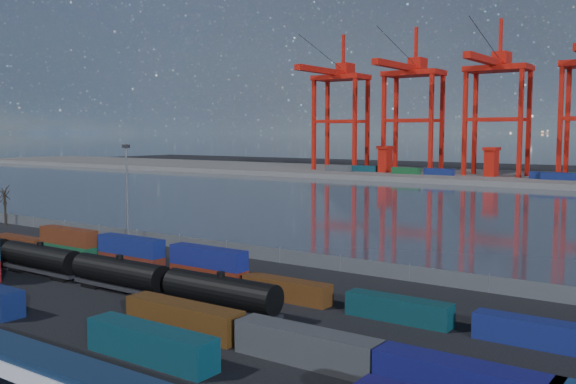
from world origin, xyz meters
The scene contains 12 objects.
ground centered at (0.00, 0.00, 0.00)m, with size 700.00×700.00×0.00m, color black.
harbor_water centered at (0.00, 105.00, 0.01)m, with size 700.00×700.00×0.00m, color #303845.
far_quay centered at (0.00, 210.00, 1.00)m, with size 700.00×70.00×2.00m, color #514F4C.
container_row_mid centered at (-2.47, -3.24, 1.67)m, with size 141.71×2.61×5.55m.
container_row_north centered at (-2.57, 11.71, 1.68)m, with size 140.66×2.21×4.70m.
tanker_string centered at (-28.30, 3.40, 2.20)m, with size 91.77×3.06×4.39m.
waterfront_fence centered at (0.00, 28.00, 1.00)m, with size 160.12×0.12×2.20m.
bare_tree centered at (-67.19, 26.46, 4.03)m, with size 2.16×2.11×8.08m.
yard_light_mast centered at (-30.00, 26.00, 9.30)m, with size 1.60×0.40×16.60m.
gantry_cranes centered at (-7.50, 203.35, 38.20)m, with size 198.97×46.01×62.31m.
quay_containers centered at (-11.00, 195.46, 3.30)m, with size 172.58×10.99×2.60m.
straddle_carriers centered at (-2.50, 200.00, 7.82)m, with size 140.00×7.00×11.10m.
Camera 1 is at (53.11, -44.98, 18.44)m, focal length 40.00 mm.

